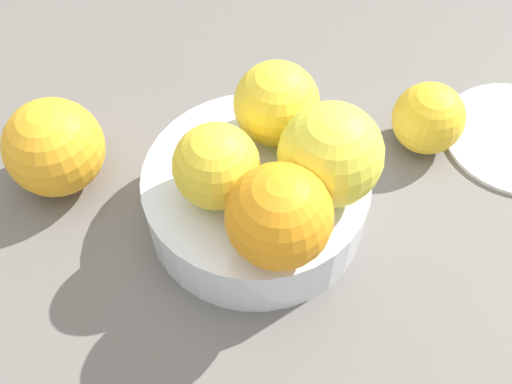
% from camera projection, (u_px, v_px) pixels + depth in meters
% --- Properties ---
extents(ground_plane, '(1.10, 1.10, 0.02)m').
position_uv_depth(ground_plane, '(256.00, 220.00, 0.51)').
color(ground_plane, '#66605B').
extents(fruit_bowl, '(0.18, 0.18, 0.05)m').
position_uv_depth(fruit_bowl, '(256.00, 197.00, 0.48)').
color(fruit_bowl, silver).
rests_on(fruit_bowl, ground_plane).
extents(orange_in_bowl_0, '(0.06, 0.06, 0.06)m').
position_uv_depth(orange_in_bowl_0, '(217.00, 168.00, 0.42)').
color(orange_in_bowl_0, yellow).
rests_on(orange_in_bowl_0, fruit_bowl).
extents(orange_in_bowl_1, '(0.08, 0.08, 0.08)m').
position_uv_depth(orange_in_bowl_1, '(331.00, 155.00, 0.42)').
color(orange_in_bowl_1, yellow).
rests_on(orange_in_bowl_1, fruit_bowl).
extents(orange_in_bowl_2, '(0.07, 0.07, 0.07)m').
position_uv_depth(orange_in_bowl_2, '(277.00, 104.00, 0.45)').
color(orange_in_bowl_2, yellow).
rests_on(orange_in_bowl_2, fruit_bowl).
extents(orange_in_bowl_3, '(0.07, 0.07, 0.07)m').
position_uv_depth(orange_in_bowl_3, '(279.00, 216.00, 0.39)').
color(orange_in_bowl_3, orange).
rests_on(orange_in_bowl_3, fruit_bowl).
extents(orange_loose_0, '(0.08, 0.08, 0.08)m').
position_uv_depth(orange_loose_0, '(54.00, 147.00, 0.49)').
color(orange_loose_0, '#F9A823').
rests_on(orange_loose_0, ground_plane).
extents(orange_loose_1, '(0.06, 0.06, 0.06)m').
position_uv_depth(orange_loose_1, '(426.00, 115.00, 0.52)').
color(orange_loose_1, yellow).
rests_on(orange_loose_1, ground_plane).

